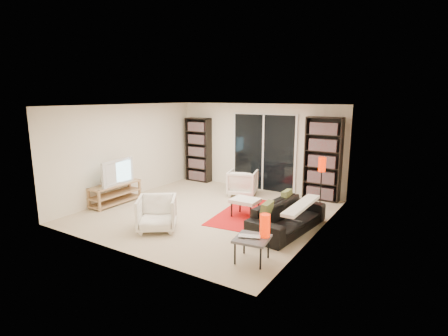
{
  "coord_description": "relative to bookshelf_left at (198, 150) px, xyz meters",
  "views": [
    {
      "loc": [
        4.34,
        -6.27,
        2.6
      ],
      "look_at": [
        0.25,
        0.3,
        1.0
      ],
      "focal_mm": 28.0,
      "sensor_mm": 36.0,
      "label": 1
    }
  ],
  "objects": [
    {
      "name": "floor",
      "position": [
        1.95,
        -2.33,
        -0.98
      ],
      "size": [
        5.0,
        5.0,
        0.0
      ],
      "primitive_type": "plane",
      "color": "beige",
      "rests_on": "ground"
    },
    {
      "name": "wall_back",
      "position": [
        1.95,
        0.17,
        0.22
      ],
      "size": [
        5.0,
        0.02,
        2.4
      ],
      "primitive_type": "cube",
      "color": "#F2E8CE",
      "rests_on": "ground"
    },
    {
      "name": "wall_front",
      "position": [
        1.95,
        -4.83,
        0.22
      ],
      "size": [
        5.0,
        0.02,
        2.4
      ],
      "primitive_type": "cube",
      "color": "#F2E8CE",
      "rests_on": "ground"
    },
    {
      "name": "wall_left",
      "position": [
        -0.55,
        -2.33,
        0.22
      ],
      "size": [
        0.02,
        5.0,
        2.4
      ],
      "primitive_type": "cube",
      "color": "#F2E8CE",
      "rests_on": "ground"
    },
    {
      "name": "wall_right",
      "position": [
        4.45,
        -2.33,
        0.22
      ],
      "size": [
        0.02,
        5.0,
        2.4
      ],
      "primitive_type": "cube",
      "color": "#F2E8CE",
      "rests_on": "ground"
    },
    {
      "name": "ceiling",
      "position": [
        1.95,
        -2.33,
        1.42
      ],
      "size": [
        5.0,
        5.0,
        0.02
      ],
      "primitive_type": "cube",
      "color": "white",
      "rests_on": "wall_back"
    },
    {
      "name": "sliding_door",
      "position": [
        2.15,
        0.13,
        0.07
      ],
      "size": [
        1.92,
        0.08,
        2.16
      ],
      "color": "white",
      "rests_on": "ground"
    },
    {
      "name": "bookshelf_left",
      "position": [
        0.0,
        0.0,
        0.0
      ],
      "size": [
        0.8,
        0.3,
        1.95
      ],
      "color": "black",
      "rests_on": "ground"
    },
    {
      "name": "bookshelf_right",
      "position": [
        3.85,
        -0.0,
        0.07
      ],
      "size": [
        0.9,
        0.3,
        2.1
      ],
      "color": "black",
      "rests_on": "ground"
    },
    {
      "name": "tv_stand",
      "position": [
        -0.34,
        -3.01,
        -0.71
      ],
      "size": [
        0.43,
        1.34,
        0.5
      ],
      "color": "tan",
      "rests_on": "floor"
    },
    {
      "name": "tv",
      "position": [
        -0.32,
        -3.01,
        -0.17
      ],
      "size": [
        0.27,
        1.06,
        0.61
      ],
      "primitive_type": "imported",
      "rotation": [
        0.0,
        0.0,
        1.7
      ],
      "color": "black",
      "rests_on": "tv_stand"
    },
    {
      "name": "rug",
      "position": [
        3.01,
        -1.92,
        -0.97
      ],
      "size": [
        1.88,
        2.4,
        0.01
      ],
      "primitive_type": "cube",
      "rotation": [
        0.0,
        0.0,
        0.11
      ],
      "color": "red",
      "rests_on": "floor"
    },
    {
      "name": "sofa",
      "position": [
        3.91,
        -2.42,
        -0.69
      ],
      "size": [
        0.98,
        2.0,
        0.56
      ],
      "primitive_type": "imported",
      "rotation": [
        0.0,
        0.0,
        1.45
      ],
      "color": "black",
      "rests_on": "floor"
    },
    {
      "name": "armchair_back",
      "position": [
        1.94,
        -0.69,
        -0.64
      ],
      "size": [
        0.91,
        0.92,
        0.68
      ],
      "primitive_type": "imported",
      "rotation": [
        0.0,
        0.0,
        3.44
      ],
      "color": "white",
      "rests_on": "floor"
    },
    {
      "name": "armchair_front",
      "position": [
        1.72,
        -3.76,
        -0.64
      ],
      "size": [
        1.02,
        1.03,
        0.68
      ],
      "primitive_type": "imported",
      "rotation": [
        0.0,
        0.0,
        0.62
      ],
      "color": "white",
      "rests_on": "floor"
    },
    {
      "name": "ottoman",
      "position": [
        2.82,
        -2.15,
        -0.63
      ],
      "size": [
        0.59,
        0.48,
        0.4
      ],
      "color": "white",
      "rests_on": "floor"
    },
    {
      "name": "side_table",
      "position": [
        3.93,
        -3.96,
        -0.62
      ],
      "size": [
        0.6,
        0.6,
        0.4
      ],
      "color": "#4D4C52",
      "rests_on": "floor"
    },
    {
      "name": "laptop",
      "position": [
        3.91,
        -4.02,
        -0.56
      ],
      "size": [
        0.41,
        0.34,
        0.03
      ],
      "primitive_type": "imported",
      "rotation": [
        0.0,
        0.0,
        0.36
      ],
      "color": "silver",
      "rests_on": "side_table"
    },
    {
      "name": "table_lamp",
      "position": [
        4.08,
        -3.81,
        -0.39
      ],
      "size": [
        0.16,
        0.16,
        0.37
      ],
      "primitive_type": "cylinder",
      "color": "red",
      "rests_on": "side_table"
    },
    {
      "name": "floor_lamp",
      "position": [
        4.06,
        -0.79,
        -0.05
      ],
      "size": [
        0.19,
        0.19,
        1.24
      ],
      "color": "black",
      "rests_on": "floor"
    }
  ]
}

